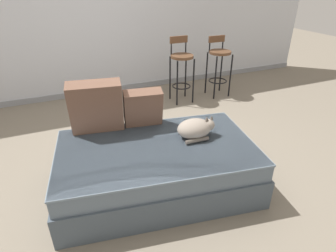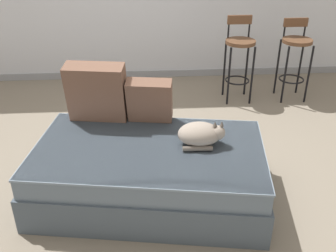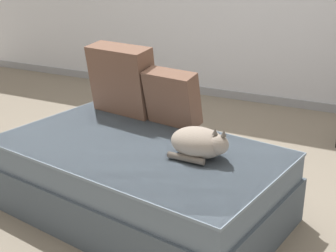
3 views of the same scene
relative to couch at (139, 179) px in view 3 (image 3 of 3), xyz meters
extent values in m
plane|color=slate|center=(0.00, 0.40, -0.23)|extent=(16.00, 16.00, 0.00)
cube|color=gray|center=(0.00, 2.60, -0.18)|extent=(8.00, 0.02, 0.09)
cube|color=#44505B|center=(0.00, 0.00, -0.09)|extent=(1.88, 1.28, 0.28)
cube|color=slate|center=(0.00, 0.00, 0.14)|extent=(1.83, 1.23, 0.17)
cube|color=slate|center=(0.00, 0.00, 0.21)|extent=(1.84, 1.25, 0.02)
cube|color=brown|center=(-0.41, 0.48, 0.47)|extent=(0.51, 0.31, 0.50)
cube|color=brown|center=(0.02, 0.41, 0.41)|extent=(0.39, 0.26, 0.38)
ellipsoid|color=gray|center=(0.38, 0.02, 0.31)|extent=(0.33, 0.25, 0.17)
sphere|color=gray|center=(0.51, 0.00, 0.33)|extent=(0.11, 0.11, 0.11)
cone|color=#544C44|center=(0.49, 0.00, 0.40)|extent=(0.03, 0.03, 0.04)
cone|color=#544C44|center=(0.54, 0.00, 0.40)|extent=(0.03, 0.03, 0.04)
cylinder|color=#544C44|center=(0.35, -0.08, 0.25)|extent=(0.22, 0.04, 0.04)
camera|label=1|loc=(-0.71, -1.94, 1.54)|focal=30.00mm
camera|label=2|loc=(-0.03, -2.50, 1.75)|focal=42.00mm
camera|label=3|loc=(1.33, -2.22, 1.31)|focal=50.00mm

